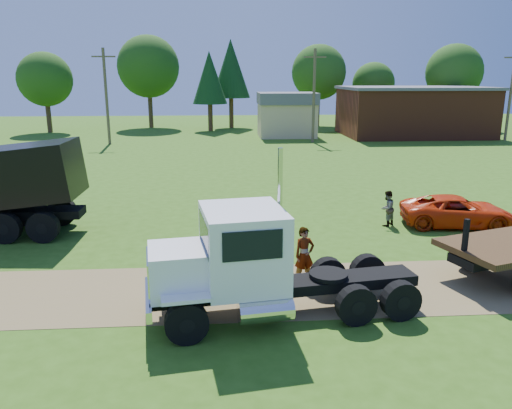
{
  "coord_description": "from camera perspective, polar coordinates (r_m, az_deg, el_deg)",
  "views": [
    {
      "loc": [
        -3.1,
        -14.42,
        6.55
      ],
      "look_at": [
        -1.79,
        4.53,
        1.6
      ],
      "focal_mm": 35.0,
      "sensor_mm": 36.0,
      "label": 1
    }
  ],
  "objects": [
    {
      "name": "orange_pickup",
      "position": [
        23.9,
        22.03,
        -0.71
      ],
      "size": [
        5.15,
        2.93,
        1.35
      ],
      "primitive_type": "imported",
      "rotation": [
        0.0,
        0.0,
        1.42
      ],
      "color": "red",
      "rests_on": "ground"
    },
    {
      "name": "brick_building",
      "position": [
        58.5,
        17.49,
        10.14
      ],
      "size": [
        15.4,
        10.4,
        5.3
      ],
      "color": "brown",
      "rests_on": "ground"
    },
    {
      "name": "tan_shed",
      "position": [
        55.03,
        3.53,
        10.28
      ],
      "size": [
        6.2,
        5.4,
        4.7
      ],
      "color": "tan",
      "rests_on": "ground"
    },
    {
      "name": "tree_row",
      "position": [
        64.08,
        0.49,
        14.81
      ],
      "size": [
        55.73,
        12.19,
        11.37
      ],
      "color": "#3B2D18",
      "rests_on": "ground"
    },
    {
      "name": "utility_poles",
      "position": [
        50.28,
        6.64,
        12.42
      ],
      "size": [
        42.2,
        0.28,
        9.0
      ],
      "color": "brown",
      "rests_on": "ground"
    },
    {
      "name": "spectator_a",
      "position": [
        16.19,
        5.55,
        -5.78
      ],
      "size": [
        0.78,
        0.62,
        1.86
      ],
      "primitive_type": "imported",
      "rotation": [
        0.0,
        0.0,
        0.3
      ],
      "color": "#999999",
      "rests_on": "ground"
    },
    {
      "name": "spectator_b",
      "position": [
        22.91,
        14.75,
        -0.43
      ],
      "size": [
        0.98,
        0.96,
        1.59
      ],
      "primitive_type": "imported",
      "rotation": [
        0.0,
        0.0,
        3.82
      ],
      "color": "#999999",
      "rests_on": "ground"
    },
    {
      "name": "dirt_track",
      "position": [
        16.14,
        7.58,
        -9.46
      ],
      "size": [
        120.0,
        4.2,
        0.01
      ],
      "primitive_type": "cube",
      "color": "olive",
      "rests_on": "ground"
    },
    {
      "name": "white_semi_tractor",
      "position": [
        13.63,
        -1.08,
        -6.78
      ],
      "size": [
        7.83,
        3.56,
        4.63
      ],
      "rotation": [
        0.0,
        0.0,
        0.15
      ],
      "color": "black",
      "rests_on": "ground"
    },
    {
      "name": "ground",
      "position": [
        16.14,
        7.58,
        -9.48
      ],
      "size": [
        140.0,
        140.0,
        0.0
      ],
      "primitive_type": "plane",
      "color": "#2F5512",
      "rests_on": "ground"
    }
  ]
}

